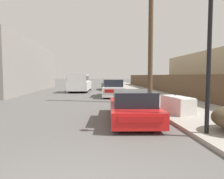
{
  "coord_description": "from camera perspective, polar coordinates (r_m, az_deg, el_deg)",
  "views": [
    {
      "loc": [
        0.44,
        -2.18,
        1.77
      ],
      "look_at": [
        1.45,
        10.54,
        0.88
      ],
      "focal_mm": 32.0,
      "sensor_mm": 36.0,
      "label": 1
    }
  ],
  "objects": [
    {
      "name": "car_parked_far",
      "position": [
        24.77,
        -0.51,
        1.31
      ],
      "size": [
        2.06,
        4.72,
        1.26
      ],
      "rotation": [
        0.0,
        0.0,
        0.08
      ],
      "color": "black",
      "rests_on": "ground"
    },
    {
      "name": "building_left_block",
      "position": [
        25.83,
        -27.72,
        5.57
      ],
      "size": [
        7.0,
        18.02,
        5.35
      ],
      "primitive_type": "cube",
      "color": "gray",
      "rests_on": "ground"
    },
    {
      "name": "sidewalk_curb",
      "position": [
        26.19,
        6.14,
        0.26
      ],
      "size": [
        4.2,
        63.0,
        0.12
      ],
      "primitive_type": "cube",
      "color": "#9E998E",
      "rests_on": "ground"
    },
    {
      "name": "wooden_fence",
      "position": [
        21.68,
        13.76,
        1.83
      ],
      "size": [
        0.08,
        36.4,
        1.73
      ],
      "primitive_type": "cube",
      "color": "brown",
      "rests_on": "sidewalk_curb"
    },
    {
      "name": "car_parked_mid",
      "position": [
        16.97,
        0.48,
        0.29
      ],
      "size": [
        2.13,
        4.84,
        1.44
      ],
      "rotation": [
        0.0,
        0.0,
        -0.09
      ],
      "color": "silver",
      "rests_on": "ground"
    },
    {
      "name": "utility_pole",
      "position": [
        13.29,
        10.99,
        14.94
      ],
      "size": [
        1.8,
        0.3,
        8.15
      ],
      "color": "#4C3826",
      "rests_on": "sidewalk_curb"
    },
    {
      "name": "parked_sports_car_red",
      "position": [
        7.92,
        5.85,
        -4.91
      ],
      "size": [
        2.0,
        4.46,
        1.2
      ],
      "rotation": [
        0.0,
        0.0,
        -0.07
      ],
      "color": "red",
      "rests_on": "ground"
    },
    {
      "name": "discarded_fridge",
      "position": [
        9.31,
        18.1,
        -4.14
      ],
      "size": [
        0.97,
        1.86,
        0.75
      ],
      "rotation": [
        0.0,
        0.0,
        0.14
      ],
      "color": "silver",
      "rests_on": "sidewalk_curb"
    },
    {
      "name": "pickup_truck",
      "position": [
        21.96,
        -9.21,
        1.83
      ],
      "size": [
        2.32,
        5.68,
        1.91
      ],
      "rotation": [
        0.0,
        0.0,
        3.09
      ],
      "color": "silver",
      "rests_on": "ground"
    },
    {
      "name": "street_lamp",
      "position": [
        6.31,
        26.06,
        11.53
      ],
      "size": [
        0.26,
        0.26,
        4.31
      ],
      "color": "black",
      "rests_on": "sidewalk_curb"
    }
  ]
}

